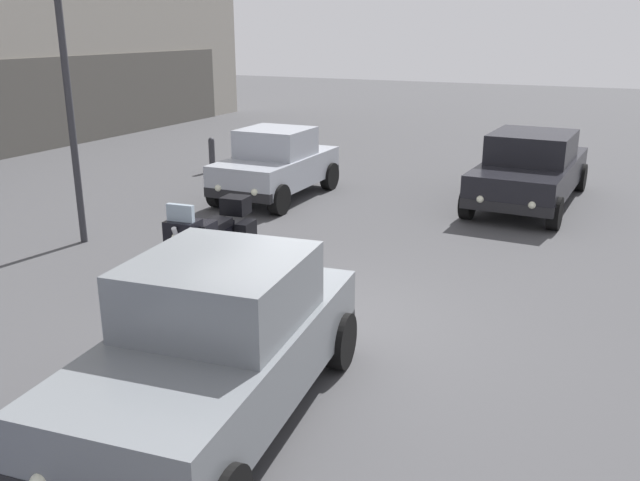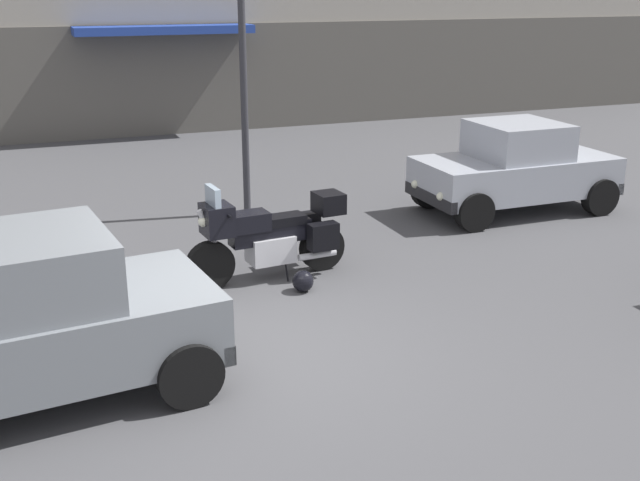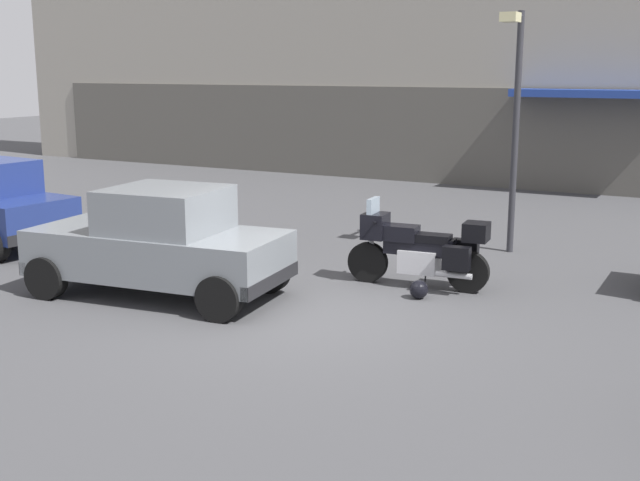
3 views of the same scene
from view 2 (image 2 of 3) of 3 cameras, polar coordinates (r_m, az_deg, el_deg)
The scene contains 7 objects.
ground_plane at distance 8.44m, azimuth -4.56°, elevation -8.45°, with size 80.00×80.00×0.00m, color #424244.
motorcycle at distance 10.37m, azimuth -3.64°, elevation 0.45°, with size 2.26×0.83×1.36m.
helmet at distance 10.06m, azimuth -1.26°, elevation -2.99°, with size 0.28×0.28×0.28m, color black.
car_compact_side at distance 13.87m, azimuth 14.09°, elevation 5.16°, with size 3.49×1.72×1.56m.
car_wagon_end at distance 7.75m, azimuth -21.61°, elevation -5.73°, with size 4.00×2.16×1.64m.
streetlamp_curbside at distance 12.94m, azimuth -5.48°, elevation 13.24°, with size 0.28×0.94×4.34m.
bollard_curbside at distance 17.29m, azimuth 13.36°, elevation 6.78°, with size 0.16×0.16×0.92m.
Camera 2 is at (-2.09, -7.25, 3.79)m, focal length 43.76 mm.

